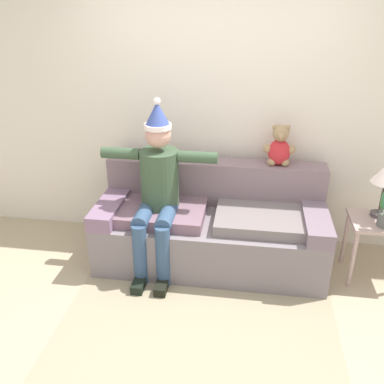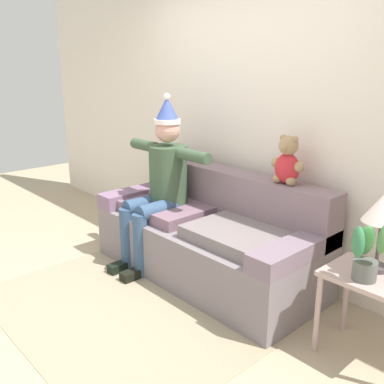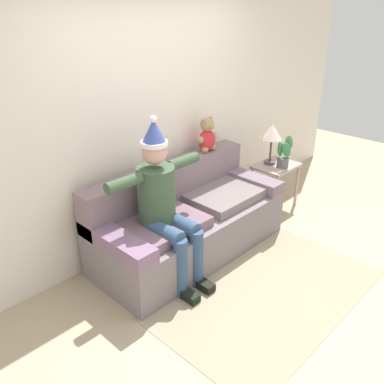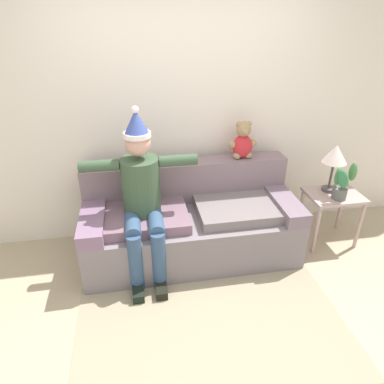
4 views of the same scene
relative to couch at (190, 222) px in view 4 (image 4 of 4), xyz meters
name	(u,v)px [view 4 (image 4 of 4)]	position (x,y,z in m)	size (l,w,h in m)	color
ground_plane	(213,329)	(0.00, -1.04, -0.35)	(10.00, 10.00, 0.00)	tan
back_wall	(181,109)	(0.00, 0.51, 1.00)	(7.00, 0.10, 2.70)	silver
couch	(190,222)	(0.00, 0.00, 0.00)	(2.05, 0.87, 0.89)	slate
person_seated	(142,195)	(-0.46, -0.17, 0.44)	(1.02, 0.77, 1.55)	#395138
teddy_bear	(243,142)	(0.58, 0.26, 0.71)	(0.29, 0.17, 0.38)	red
side_table	(333,202)	(1.48, -0.08, 0.12)	(0.54, 0.42, 0.57)	#B69993
table_lamp	(335,156)	(1.45, 0.00, 0.60)	(0.24, 0.24, 0.49)	#4B4246
potted_plant	(342,183)	(1.47, -0.18, 0.39)	(0.24, 0.22, 0.38)	#595D57
area_rug	(213,329)	(0.00, -1.04, -0.35)	(2.12, 1.27, 0.01)	tan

